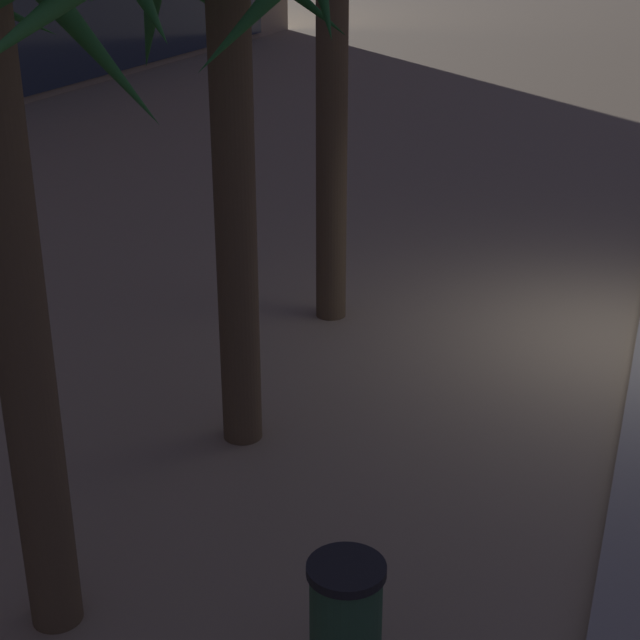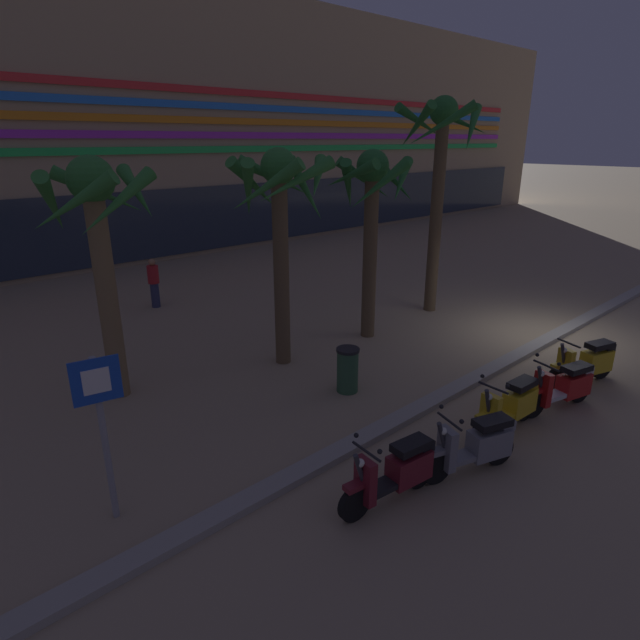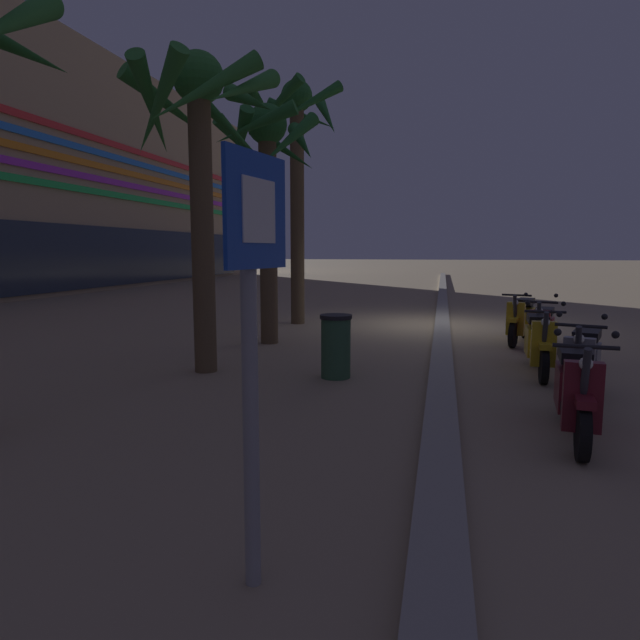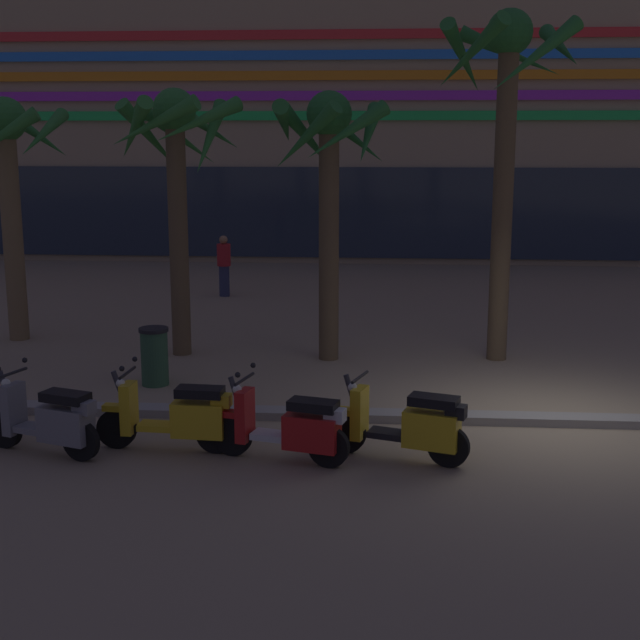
% 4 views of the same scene
% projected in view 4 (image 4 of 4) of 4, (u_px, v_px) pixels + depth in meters
% --- Properties ---
extents(ground_plane, '(200.00, 200.00, 0.00)m').
position_uv_depth(ground_plane, '(559.00, 421.00, 12.71)').
color(ground_plane, '#9E896B').
extents(curb_strip, '(60.00, 0.36, 0.12)m').
position_uv_depth(curb_strip, '(561.00, 420.00, 12.57)').
color(curb_strip, gray).
rests_on(curb_strip, ground).
extents(mall_facade_backdrop, '(59.93, 12.31, 11.17)m').
position_uv_depth(mall_facade_backdrop, '(396.00, 90.00, 32.73)').
color(mall_facade_backdrop, tan).
rests_on(mall_facade_backdrop, ground).
extents(scooter_grey_mid_front, '(1.68, 0.79, 1.17)m').
position_uv_depth(scooter_grey_mid_front, '(49.00, 420.00, 11.27)').
color(scooter_grey_mid_front, black).
rests_on(scooter_grey_mid_front, ground).
extents(scooter_yellow_gap_after_mid, '(1.85, 0.56, 1.17)m').
position_uv_depth(scooter_yellow_gap_after_mid, '(177.00, 417.00, 11.43)').
color(scooter_yellow_gap_after_mid, black).
rests_on(scooter_yellow_gap_after_mid, ground).
extents(scooter_red_second_in_line, '(1.78, 0.74, 1.17)m').
position_uv_depth(scooter_red_second_in_line, '(290.00, 428.00, 11.03)').
color(scooter_red_second_in_line, black).
rests_on(scooter_red_second_in_line, ground).
extents(scooter_yellow_last_in_row, '(1.80, 0.82, 1.04)m').
position_uv_depth(scooter_yellow_last_in_row, '(409.00, 425.00, 11.07)').
color(scooter_yellow_last_in_row, black).
rests_on(scooter_yellow_last_in_row, ground).
extents(palm_tree_mid_walkway, '(2.47, 2.47, 6.09)m').
position_uv_depth(palm_tree_mid_walkway, '(506.00, 104.00, 15.30)').
color(palm_tree_mid_walkway, brown).
rests_on(palm_tree_mid_walkway, ground).
extents(palm_tree_near_sign, '(2.37, 2.41, 4.71)m').
position_uv_depth(palm_tree_near_sign, '(7.00, 163.00, 17.04)').
color(palm_tree_near_sign, olive).
rests_on(palm_tree_near_sign, ground).
extents(palm_tree_far_corner, '(2.45, 2.51, 4.81)m').
position_uv_depth(palm_tree_far_corner, '(176.00, 155.00, 15.82)').
color(palm_tree_far_corner, brown).
rests_on(palm_tree_far_corner, ground).
extents(palm_tree_by_mall_entrance, '(2.14, 2.20, 4.75)m').
position_uv_depth(palm_tree_by_mall_entrance, '(328.00, 162.00, 15.48)').
color(palm_tree_by_mall_entrance, brown).
rests_on(palm_tree_by_mall_entrance, ground).
extents(pedestrian_window_shopping, '(0.34, 0.34, 1.53)m').
position_uv_depth(pedestrian_window_shopping, '(224.00, 265.00, 22.29)').
color(pedestrian_window_shopping, '#2D3351').
rests_on(pedestrian_window_shopping, ground).
extents(litter_bin, '(0.48, 0.48, 0.95)m').
position_uv_depth(litter_bin, '(154.00, 356.00, 14.45)').
color(litter_bin, '#2D5638').
rests_on(litter_bin, ground).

